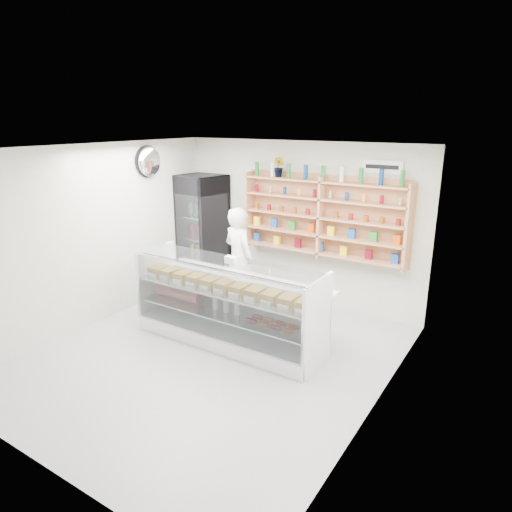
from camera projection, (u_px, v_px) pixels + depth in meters
The scene contains 8 objects.
room at pixel (209, 260), 5.89m from camera, with size 5.00×5.00×5.00m.
display_counter at pixel (229, 320), 6.63m from camera, with size 2.85×0.85×1.24m.
shop_worker at pixel (239, 259), 7.69m from camera, with size 0.64×0.42×1.76m, color white.
drinks_cooler at pixel (202, 232), 8.65m from camera, with size 0.87×0.85×2.15m.
wall_shelving at pixel (321, 217), 7.46m from camera, with size 2.84×0.28×1.33m.
potted_plant at pixel (279, 167), 7.65m from camera, with size 0.19×0.15×0.34m, color #1E6626.
security_mirror at pixel (150, 162), 7.66m from camera, with size 0.15×0.50×0.50m, color silver.
wall_sign at pixel (382, 167), 6.86m from camera, with size 0.62×0.03×0.20m, color white.
Camera 1 is at (3.53, -4.41, 3.15)m, focal length 32.00 mm.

